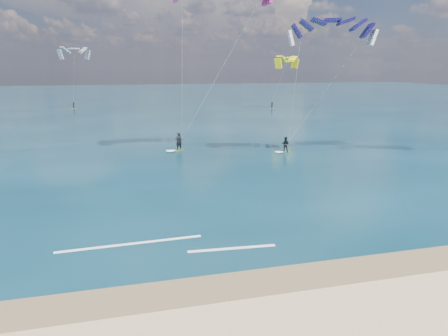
{
  "coord_description": "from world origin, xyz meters",
  "views": [
    {
      "loc": [
        -1.02,
        -11.79,
        9.06
      ],
      "look_at": [
        3.88,
        8.0,
        3.87
      ],
      "focal_mm": 32.0,
      "sensor_mm": 36.0,
      "label": 1
    }
  ],
  "objects": [
    {
      "name": "ground",
      "position": [
        0.0,
        40.0,
        0.0
      ],
      "size": [
        320.0,
        320.0,
        0.0
      ],
      "primitive_type": "plane",
      "color": "tan",
      "rests_on": "ground"
    },
    {
      "name": "wet_sand_strip",
      "position": [
        0.0,
        3.0,
        0.0
      ],
      "size": [
        320.0,
        2.4,
        0.01
      ],
      "primitive_type": "cube",
      "color": "brown",
      "rests_on": "ground"
    },
    {
      "name": "sea",
      "position": [
        0.0,
        104.0,
        0.02
      ],
      "size": [
        320.0,
        200.0,
        0.04
      ],
      "primitive_type": "cube",
      "color": "#082831",
      "rests_on": "ground"
    },
    {
      "name": "kitesurfer_main",
      "position": [
        6.51,
        28.5,
        9.98
      ],
      "size": [
        11.92,
        7.45,
        19.36
      ],
      "rotation": [
        0.0,
        0.0,
        0.77
      ],
      "color": "#98CA17",
      "rests_on": "sea"
    },
    {
      "name": "kitesurfer_far",
      "position": [
        16.89,
        25.5,
        7.69
      ],
      "size": [
        9.13,
        7.28,
        14.82
      ],
      "rotation": [
        0.0,
        0.0,
        -0.13
      ],
      "color": "#90C01C",
      "rests_on": "sea"
    },
    {
      "name": "shoreline_foam",
      "position": [
        0.74,
        7.42,
        0.04
      ],
      "size": [
        11.07,
        2.34,
        0.01
      ],
      "color": "white",
      "rests_on": "ground"
    },
    {
      "name": "distant_kites",
      "position": [
        -4.1,
        69.61,
        5.8
      ],
      "size": [
        71.21,
        21.82,
        12.66
      ],
      "color": "#F64867",
      "rests_on": "ground"
    }
  ]
}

